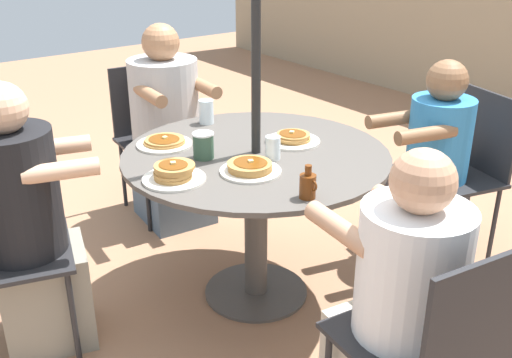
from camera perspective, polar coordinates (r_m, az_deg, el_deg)
ground_plane at (r=3.02m, az=-0.00°, el=-10.73°), size 12.00×12.00×0.00m
patio_table at (r=2.72m, az=-0.00°, el=-0.31°), size 1.20×1.20×0.74m
umbrella_pole at (r=2.57m, az=-0.00°, el=8.89°), size 0.04×0.04×2.09m
diner_north at (r=2.60m, az=-20.73°, el=-4.81°), size 0.44×0.52×1.16m
patio_chair_east at (r=1.98m, az=17.19°, el=-14.66°), size 0.53×0.53×0.89m
diner_east at (r=2.09m, az=13.56°, el=-12.53°), size 0.55×0.41×1.09m
patio_chair_south at (r=3.34m, az=18.81°, el=1.44°), size 0.58×0.58×0.89m
diner_south at (r=3.23m, az=16.34°, el=0.73°), size 0.43×0.54×1.07m
patio_chair_west at (r=3.72m, az=-9.47°, el=4.71°), size 0.52×0.52×0.89m
diner_west at (r=3.56m, az=-8.34°, el=4.10°), size 0.57×0.43×1.17m
pancake_plate_a at (r=2.79m, az=3.50°, el=3.87°), size 0.25×0.25×0.05m
pancake_plate_b at (r=2.78m, az=-8.71°, el=3.47°), size 0.25×0.25×0.04m
pancake_plate_c at (r=2.45m, az=-0.56°, el=1.06°), size 0.25×0.25×0.06m
pancake_plate_d at (r=2.39m, az=-7.84°, el=0.52°), size 0.25×0.25×0.08m
syrup_bottle at (r=2.22m, az=4.96°, el=-0.61°), size 0.08×0.06×0.13m
coffee_cup at (r=2.59m, az=-5.04°, el=3.20°), size 0.09×0.09×0.11m
drinking_glass_a at (r=2.58m, az=1.62°, el=2.99°), size 0.07×0.07×0.10m
drinking_glass_b at (r=3.04m, az=-4.75°, el=6.40°), size 0.07×0.07×0.12m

